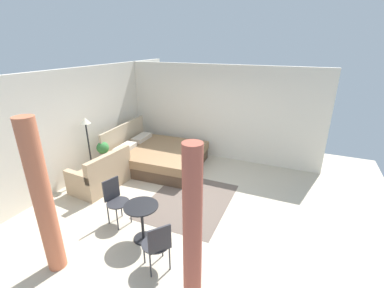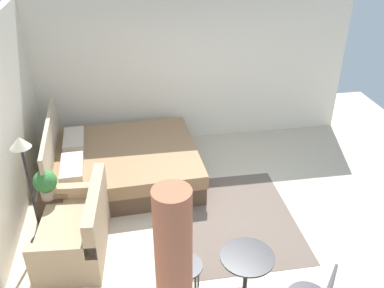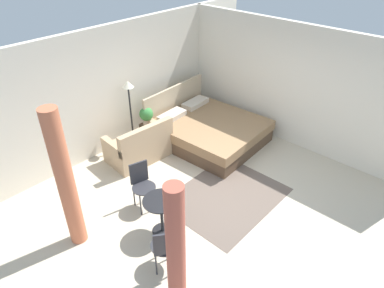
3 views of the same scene
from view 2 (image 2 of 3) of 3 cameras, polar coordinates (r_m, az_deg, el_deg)
ground_plane at (r=6.12m, az=4.21°, el=-10.62°), size 8.31×8.74×0.02m
wall_right at (r=7.71m, az=0.11°, el=10.16°), size 0.12×5.74×2.71m
area_rug at (r=6.18m, az=5.84°, el=-10.03°), size 2.12×1.68×0.01m
bed at (r=6.91m, az=-9.45°, el=-2.63°), size 2.12×2.37×1.10m
couch at (r=5.69m, az=-15.41°, el=-11.34°), size 1.37×0.91×0.91m
nightstand at (r=6.32m, az=-18.31°, el=-8.06°), size 0.42×0.36×0.46m
potted_plant at (r=5.97m, az=-19.29°, el=-5.02°), size 0.31×0.31×0.43m
floor_lamp at (r=5.47m, az=-21.62°, el=-3.21°), size 0.32×0.32×1.60m
balcony_table at (r=4.81m, az=7.36°, el=-16.66°), size 0.59×0.59×0.69m
cafe_chair_near_window at (r=4.81m, az=-2.19°, el=-15.45°), size 0.53×0.53×0.89m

